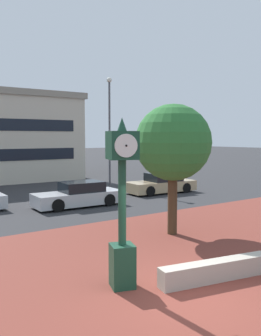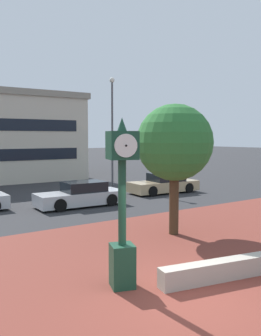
{
  "view_description": "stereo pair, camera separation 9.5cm",
  "coord_description": "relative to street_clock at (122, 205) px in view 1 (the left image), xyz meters",
  "views": [
    {
      "loc": [
        -5.51,
        -5.66,
        3.6
      ],
      "look_at": [
        -0.67,
        1.33,
        2.87
      ],
      "focal_mm": 38.81,
      "sensor_mm": 36.0,
      "label": 1
    },
    {
      "loc": [
        -5.44,
        -5.72,
        3.6
      ],
      "look_at": [
        -0.67,
        1.33,
        2.87
      ],
      "focal_mm": 38.81,
      "sensor_mm": 36.0,
      "label": 2
    }
  ],
  "objects": [
    {
      "name": "car_street_mid",
      "position": [
        3.77,
        9.81,
        -1.43
      ],
      "size": [
        4.63,
        1.92,
        1.28
      ],
      "rotation": [
        0.0,
        0.0,
        1.54
      ],
      "color": "#B7BABF",
      "rests_on": "ground"
    },
    {
      "name": "car_street_far",
      "position": [
        10.26,
        10.94,
        -1.43
      ],
      "size": [
        4.67,
        2.11,
        1.28
      ],
      "rotation": [
        0.0,
        0.0,
        1.51
      ],
      "color": "tan",
      "rests_on": "ground"
    },
    {
      "name": "ground_plane",
      "position": [
        0.85,
        -1.41,
        -2.0
      ],
      "size": [
        200.0,
        200.0,
        0.0
      ],
      "primitive_type": "plane",
      "color": "#2D2D30"
    },
    {
      "name": "plaza_tree",
      "position": [
        4.33,
        3.04,
        1.32
      ],
      "size": [
        3.02,
        2.81,
        4.81
      ],
      "color": "#42301E",
      "rests_on": "ground"
    },
    {
      "name": "plaza_brick_paving",
      "position": [
        0.85,
        0.37,
        -1.99
      ],
      "size": [
        44.0,
        11.55,
        0.01
      ],
      "primitive_type": "cube",
      "color": "brown",
      "rests_on": "ground"
    },
    {
      "name": "street_lamp_post",
      "position": [
        8.8,
        14.95,
        2.65
      ],
      "size": [
        0.36,
        0.36,
        7.75
      ],
      "color": "#4C4C51",
      "rests_on": "ground"
    },
    {
      "name": "street_clock",
      "position": [
        0.0,
        0.0,
        0.0
      ],
      "size": [
        0.83,
        0.85,
        4.06
      ],
      "rotation": [
        0.0,
        0.0,
        -0.32
      ],
      "color": "#19422D",
      "rests_on": "ground"
    },
    {
      "name": "planter_wall",
      "position": [
        2.19,
        -1.01,
        -1.75
      ],
      "size": [
        3.22,
        1.01,
        0.5
      ],
      "primitive_type": "cube",
      "rotation": [
        0.0,
        0.0,
        -0.19
      ],
      "color": "#ADA393",
      "rests_on": "ground"
    }
  ]
}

